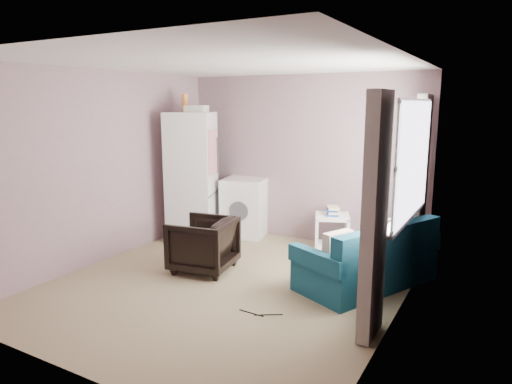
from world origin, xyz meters
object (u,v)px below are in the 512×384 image
Objects in this scene: armchair at (203,242)px; fridge at (192,176)px; side_table at (332,230)px; sofa at (370,262)px; washing_machine at (245,206)px.

fridge reaches higher than armchair.
sofa is at bearing -50.76° from side_table.
washing_machine is at bearing -177.76° from armchair.
armchair is 1.66m from washing_machine.
sofa reaches higher than armchair.
side_table is (2.09, 0.49, -0.69)m from fridge.
fridge reaches higher than sofa.
armchair is 0.33× the size of fridge.
armchair is 0.81× the size of washing_machine.
washing_machine is at bearing 179.59° from sofa.
fridge is 2.25m from side_table.
fridge is 0.98m from washing_machine.
armchair is at bearing -126.31° from side_table.
armchair is at bearing -90.73° from washing_machine.
armchair is 0.39× the size of sofa.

